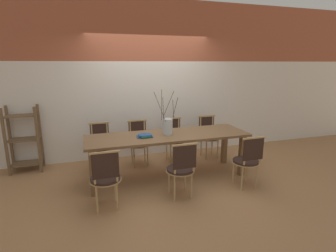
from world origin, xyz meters
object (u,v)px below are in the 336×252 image
chair_far_center (174,138)px  shelving_rack (24,139)px  vase_centerpiece (167,126)px  book_stack (145,136)px  dining_table (168,140)px  chair_near_center (248,159)px

chair_far_center → shelving_rack: size_ratio=0.72×
vase_centerpiece → shelving_rack: vase_centerpiece is taller
chair_far_center → shelving_rack: bearing=-5.9°
chair_far_center → book_stack: size_ratio=3.20×
chair_far_center → vase_centerpiece: bearing=63.3°
dining_table → chair_far_center: size_ratio=3.16×
chair_near_center → chair_far_center: size_ratio=1.00×
dining_table → chair_near_center: (1.08, -0.75, -0.20)m
chair_far_center → shelving_rack: shelving_rack is taller
chair_far_center → book_stack: 1.13m
chair_far_center → vase_centerpiece: (-0.37, -0.73, 0.44)m
chair_far_center → book_stack: bearing=45.4°
chair_far_center → book_stack: (-0.77, -0.78, 0.32)m
chair_near_center → book_stack: size_ratio=3.20×
chair_far_center → dining_table: bearing=64.2°
vase_centerpiece → shelving_rack: size_ratio=0.62×
chair_near_center → shelving_rack: 3.93m
vase_centerpiece → chair_far_center: bearing=63.3°
dining_table → chair_near_center: 1.33m
chair_near_center → vase_centerpiece: bearing=144.6°
book_stack → chair_near_center: bearing=-26.0°
vase_centerpiece → book_stack: (-0.40, -0.05, -0.12)m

